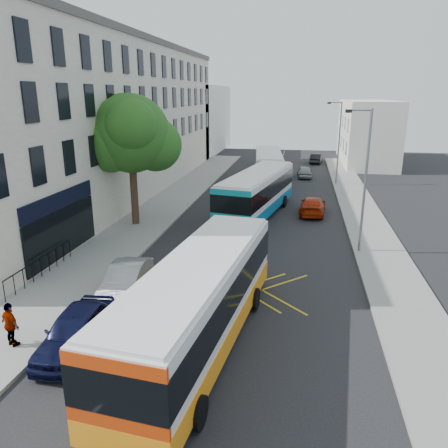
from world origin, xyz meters
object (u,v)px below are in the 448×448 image
at_px(bus_near, 199,301).
at_px(pedestrian_far, 10,325).
at_px(bus_mid, 257,193).
at_px(motorbike, 148,372).
at_px(street_tree, 130,135).
at_px(lamp_far, 338,139).
at_px(distant_car_silver, 305,172).
at_px(distant_car_dark, 316,159).
at_px(bus_far, 268,166).
at_px(distant_car_grey, 270,158).
at_px(lamp_near, 364,174).
at_px(red_hatchback, 313,206).
at_px(parked_car_blue, 77,330).
at_px(parked_car_silver, 126,280).

height_order(bus_near, pedestrian_far, bus_near).
height_order(bus_mid, motorbike, bus_mid).
distance_m(street_tree, motorbike, 19.32).
xyz_separation_m(street_tree, lamp_far, (14.71, 17.03, -1.68)).
bearing_deg(distant_car_silver, distant_car_dark, -100.94).
height_order(bus_mid, bus_far, bus_mid).
xyz_separation_m(lamp_far, motorbike, (-7.67, -34.20, -3.71)).
distance_m(street_tree, distant_car_grey, 31.33).
height_order(street_tree, bus_far, street_tree).
xyz_separation_m(lamp_near, motorbike, (-7.67, -14.20, -3.71)).
bearing_deg(distant_car_grey, street_tree, -102.73).
relative_size(street_tree, bus_mid, 0.73).
relative_size(red_hatchback, distant_car_grey, 0.91).
bearing_deg(street_tree, distant_car_dark, 67.01).
xyz_separation_m(street_tree, distant_car_silver, (11.65, 20.55, -5.65)).
bearing_deg(distant_car_dark, bus_far, 76.95).
bearing_deg(motorbike, bus_mid, 82.10).
distance_m(lamp_near, distant_car_dark, 34.29).
relative_size(bus_mid, parked_car_blue, 2.70).
distance_m(bus_far, parked_car_silver, 28.07).
distance_m(bus_mid, distant_car_dark, 27.45).
distance_m(bus_near, parked_car_silver, 5.65).
relative_size(bus_mid, bus_far, 1.05).
bearing_deg(motorbike, distant_car_grey, 84.79).
bearing_deg(parked_car_blue, pedestrian_far, -173.78).
relative_size(motorbike, distant_car_silver, 0.58).
bearing_deg(bus_near, parked_car_silver, 146.65).
xyz_separation_m(red_hatchback, distant_car_dark, (0.91, 25.78, -0.03)).
distance_m(distant_car_grey, distant_car_dark, 6.11).
bearing_deg(pedestrian_far, red_hatchback, -93.38).
height_order(lamp_far, pedestrian_far, lamp_far).
distance_m(bus_far, distant_car_dark, 14.82).
distance_m(lamp_far, parked_car_blue, 34.19).
height_order(bus_mid, parked_car_silver, bus_mid).
xyz_separation_m(parked_car_silver, distant_car_silver, (8.04, 31.04, -0.07)).
bearing_deg(distant_car_grey, lamp_near, -76.39).
bearing_deg(distant_car_dark, red_hatchback, 95.78).
bearing_deg(distant_car_grey, distant_car_silver, -63.81).
xyz_separation_m(bus_near, pedestrian_far, (-6.58, -1.48, -0.77)).
height_order(distant_car_silver, distant_car_dark, distant_car_silver).
bearing_deg(pedestrian_far, bus_far, -76.97).
height_order(street_tree, distant_car_silver, street_tree).
bearing_deg(bus_mid, lamp_far, 73.76).
bearing_deg(parked_car_blue, parked_car_silver, 85.77).
xyz_separation_m(bus_far, distant_car_dark, (5.26, 13.81, -1.04)).
height_order(street_tree, pedestrian_far, street_tree).
bearing_deg(bus_near, red_hatchback, 83.40).
bearing_deg(parked_car_blue, red_hatchback, 62.71).
height_order(bus_near, distant_car_silver, bus_near).
bearing_deg(distant_car_dark, street_tree, 74.79).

